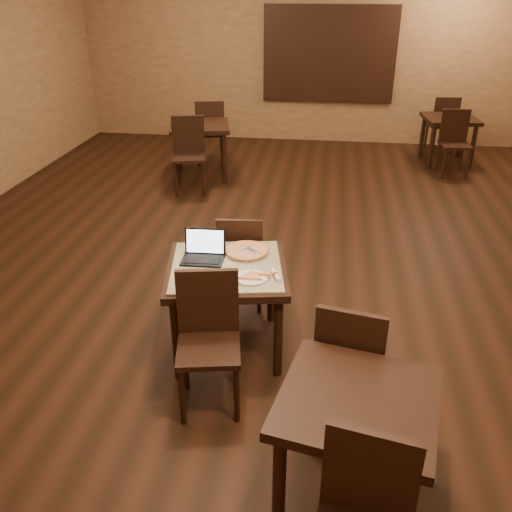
# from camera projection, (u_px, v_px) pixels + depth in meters

# --- Properties ---
(ground) EXTENTS (10.00, 10.00, 0.00)m
(ground) POSITION_uv_depth(u_px,v_px,m) (267.00, 258.00, 5.98)
(ground) COLOR black
(ground) RESTS_ON ground
(wall_back) EXTENTS (8.00, 0.02, 3.00)m
(wall_back) POSITION_uv_depth(u_px,v_px,m) (301.00, 57.00, 9.70)
(wall_back) COLOR #96734C
(wall_back) RESTS_ON ground
(mural) EXTENTS (2.34, 0.05, 1.64)m
(mural) POSITION_uv_depth(u_px,v_px,m) (329.00, 55.00, 9.58)
(mural) COLOR #276091
(mural) RESTS_ON wall_back
(tiled_table) EXTENTS (1.07, 1.07, 0.76)m
(tiled_table) POSITION_uv_depth(u_px,v_px,m) (227.00, 277.00, 4.24)
(tiled_table) COLOR black
(tiled_table) RESTS_ON ground
(chair_main_near) EXTENTS (0.50, 0.50, 0.99)m
(chair_main_near) POSITION_uv_depth(u_px,v_px,m) (208.00, 332.00, 3.75)
(chair_main_near) COLOR black
(chair_main_near) RESTS_ON ground
(chair_main_far) EXTENTS (0.43, 0.43, 0.93)m
(chair_main_far) POSITION_uv_depth(u_px,v_px,m) (241.00, 257.00, 4.85)
(chair_main_far) COLOR black
(chair_main_far) RESTS_ON ground
(laptop) EXTENTS (0.33, 0.26, 0.22)m
(laptop) POSITION_uv_depth(u_px,v_px,m) (204.00, 251.00, 4.28)
(laptop) COLOR black
(laptop) RESTS_ON tiled_table
(plate) EXTENTS (0.24, 0.24, 0.01)m
(plate) POSITION_uv_depth(u_px,v_px,m) (251.00, 278.00, 4.01)
(plate) COLOR white
(plate) RESTS_ON tiled_table
(pizza_slice) EXTENTS (0.20, 0.20, 0.02)m
(pizza_slice) POSITION_uv_depth(u_px,v_px,m) (251.00, 276.00, 4.00)
(pizza_slice) COLOR beige
(pizza_slice) RESTS_ON plate
(pizza_pan) EXTENTS (0.39, 0.39, 0.01)m
(pizza_pan) POSITION_uv_depth(u_px,v_px,m) (246.00, 252.00, 4.39)
(pizza_pan) COLOR silver
(pizza_pan) RESTS_ON tiled_table
(pizza_whole) EXTENTS (0.35, 0.35, 0.02)m
(pizza_whole) POSITION_uv_depth(u_px,v_px,m) (246.00, 250.00, 4.38)
(pizza_whole) COLOR beige
(pizza_whole) RESTS_ON pizza_pan
(spatula) EXTENTS (0.26, 0.24, 0.01)m
(spatula) POSITION_uv_depth(u_px,v_px,m) (249.00, 251.00, 4.36)
(spatula) COLOR silver
(spatula) RESTS_ON pizza_whole
(napkin_roll) EXTENTS (0.10, 0.18, 0.04)m
(napkin_roll) POSITION_uv_depth(u_px,v_px,m) (276.00, 275.00, 4.01)
(napkin_roll) COLOR white
(napkin_roll) RESTS_ON tiled_table
(other_table_a) EXTENTS (0.88, 0.88, 0.76)m
(other_table_a) POSITION_uv_depth(u_px,v_px,m) (449.00, 125.00, 8.79)
(other_table_a) COLOR black
(other_table_a) RESTS_ON ground
(other_table_a_chair_near) EXTENTS (0.46, 0.46, 0.98)m
(other_table_a_chair_near) POSITION_uv_depth(u_px,v_px,m) (455.00, 139.00, 8.33)
(other_table_a_chair_near) COLOR black
(other_table_a_chair_near) RESTS_ON ground
(other_table_a_chair_far) EXTENTS (0.46, 0.46, 0.98)m
(other_table_a_chair_far) POSITION_uv_depth(u_px,v_px,m) (443.00, 122.00, 9.33)
(other_table_a_chair_far) COLOR black
(other_table_a_chair_far) RESTS_ON ground
(other_table_b) EXTENTS (1.04, 1.04, 0.81)m
(other_table_b) POSITION_uv_depth(u_px,v_px,m) (200.00, 133.00, 8.14)
(other_table_b) COLOR black
(other_table_b) RESTS_ON ground
(other_table_b_chair_near) EXTENTS (0.55, 0.55, 1.05)m
(other_table_b_chair_near) POSITION_uv_depth(u_px,v_px,m) (189.00, 150.00, 7.64)
(other_table_b_chair_near) COLOR black
(other_table_b_chair_near) RESTS_ON ground
(other_table_b_chair_far) EXTENTS (0.55, 0.55, 1.05)m
(other_table_b_chair_far) POSITION_uv_depth(u_px,v_px,m) (210.00, 129.00, 8.72)
(other_table_b_chair_far) COLOR black
(other_table_b_chair_far) RESTS_ON ground
(other_table_c) EXTENTS (0.97, 0.97, 0.77)m
(other_table_c) POSITION_uv_depth(u_px,v_px,m) (356.00, 416.00, 2.92)
(other_table_c) COLOR black
(other_table_c) RESTS_ON ground
(other_table_c_chair_far) EXTENTS (0.51, 0.51, 1.00)m
(other_table_c_chair_far) POSITION_uv_depth(u_px,v_px,m) (350.00, 360.00, 3.47)
(other_table_c_chair_far) COLOR black
(other_table_c_chair_far) RESTS_ON ground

